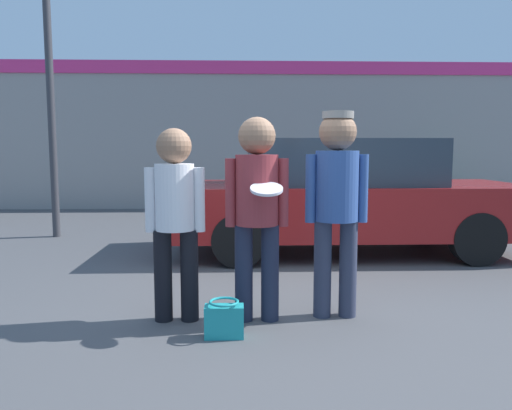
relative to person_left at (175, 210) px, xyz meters
The scene contains 8 objects.
ground_plane 1.32m from the person_left, ahead, with size 56.00×56.00×0.00m, color #4C4C4F.
storefront_building 8.09m from the person_left, 83.45° to the left, with size 24.00×0.22×3.49m.
person_left is the anchor object (origin of this frame).
person_middle_with_frisbee 0.68m from the person_left, ahead, with size 0.52×0.55×1.70m.
person_right 1.36m from the person_left, ahead, with size 0.53×0.36×1.75m.
parked_car_near 3.37m from the person_left, 53.98° to the left, with size 4.76×1.88×1.57m.
shrub 8.83m from the person_left, 55.79° to the left, with size 1.02×1.02×1.02m.
handbag 0.99m from the person_left, 44.37° to the right, with size 0.30×0.23×0.29m.
Camera 1 is at (-0.39, -4.26, 1.44)m, focal length 35.00 mm.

